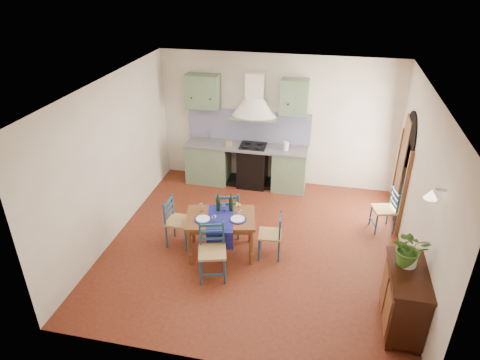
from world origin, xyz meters
name	(u,v)px	position (x,y,z in m)	size (l,w,h in m)	color
floor	(254,245)	(0.00, 0.00, 0.00)	(5.00, 5.00, 0.00)	#4A1C0F
back_wall	(253,139)	(-0.47, 2.29, 1.05)	(5.00, 0.96, 2.80)	silver
right_wall	(416,185)	(2.50, 0.28, 1.34)	(0.26, 5.00, 2.80)	silver
left_wall	(112,160)	(-2.50, 0.00, 1.40)	(0.04, 5.00, 2.80)	silver
ceiling	(258,88)	(0.00, 0.00, 2.80)	(5.00, 5.00, 0.01)	silver
dining_table	(221,221)	(-0.51, -0.32, 0.64)	(1.26, 0.99, 1.03)	brown
chair_near	(212,251)	(-0.50, -0.92, 0.47)	(0.52, 0.52, 0.91)	navy
chair_far	(228,212)	(-0.53, 0.21, 0.48)	(0.53, 0.53, 0.92)	navy
chair_left	(177,221)	(-1.31, -0.23, 0.46)	(0.43, 0.43, 0.88)	navy
chair_right	(272,235)	(0.32, -0.22, 0.41)	(0.41, 0.41, 0.80)	navy
chair_spare	(385,210)	(2.23, 0.98, 0.42)	(0.46, 0.46, 0.81)	navy
sideboard	(404,298)	(2.26, -1.40, 0.51)	(0.50, 1.05, 0.94)	black
potted_plant	(410,249)	(2.24, -1.24, 1.19)	(0.45, 0.39, 0.50)	#366320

